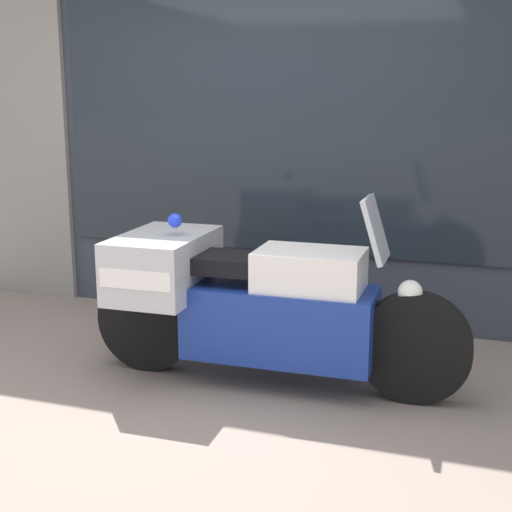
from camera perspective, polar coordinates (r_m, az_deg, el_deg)
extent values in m
plane|color=gray|center=(4.14, -7.32, -12.04)|extent=(60.00, 60.00, 0.00)
cube|color=#333842|center=(5.61, 1.41, 13.57)|extent=(5.58, 0.40, 3.60)
cube|color=gray|center=(6.67, -17.85, 12.87)|extent=(1.07, 0.55, 3.60)
cube|color=#1E262D|center=(5.27, 6.02, 14.09)|extent=(4.28, 0.02, 2.60)
cube|color=slate|center=(5.69, 5.76, -2.04)|extent=(4.06, 0.30, 0.55)
cube|color=silver|center=(5.66, 6.31, 7.80)|extent=(4.06, 0.02, 1.42)
cube|color=beige|center=(5.50, 6.17, 14.99)|extent=(4.06, 0.30, 0.02)
cube|color=#C68E19|center=(6.03, -8.51, 15.12)|extent=(0.18, 0.04, 0.06)
cube|color=navy|center=(5.72, -1.50, 15.38)|extent=(0.18, 0.04, 0.06)
cube|color=#195623|center=(5.50, 6.18, 15.41)|extent=(0.18, 0.04, 0.06)
cube|color=#B7B2A8|center=(5.38, 14.33, 15.15)|extent=(0.18, 0.04, 0.06)
cube|color=yellow|center=(5.94, -6.13, 2.65)|extent=(0.19, 0.04, 0.27)
cube|color=red|center=(5.54, 5.70, 1.90)|extent=(0.19, 0.02, 0.27)
cube|color=#2D8E42|center=(5.40, 18.74, 0.98)|extent=(0.19, 0.03, 0.27)
cylinder|color=black|center=(4.19, 12.58, -7.15)|extent=(0.65, 0.16, 0.64)
cylinder|color=black|center=(4.62, -8.64, -5.08)|extent=(0.65, 0.16, 0.64)
cube|color=navy|center=(4.29, 1.96, -5.29)|extent=(1.15, 0.49, 0.44)
cube|color=white|center=(4.16, 4.33, -1.32)|extent=(0.63, 0.43, 0.26)
cube|color=black|center=(4.27, -1.34, -0.61)|extent=(0.67, 0.36, 0.10)
cube|color=#B7B7BC|center=(4.46, -7.37, -0.65)|extent=(0.52, 0.81, 0.38)
cube|color=white|center=(4.46, -7.37, -0.65)|extent=(0.47, 0.82, 0.11)
cube|color=#B2BCC6|center=(4.04, 9.54, 2.13)|extent=(0.15, 0.33, 0.36)
sphere|color=white|center=(4.09, 12.23, -2.85)|extent=(0.14, 0.14, 0.14)
sphere|color=blue|center=(4.37, -6.50, 2.83)|extent=(0.09, 0.09, 0.09)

